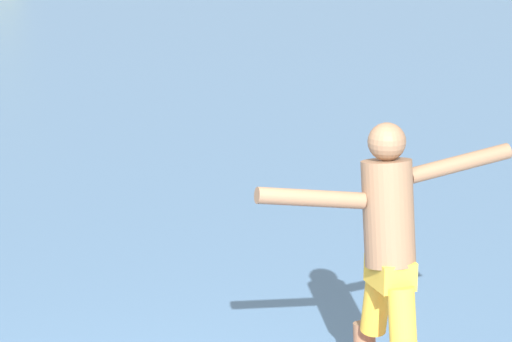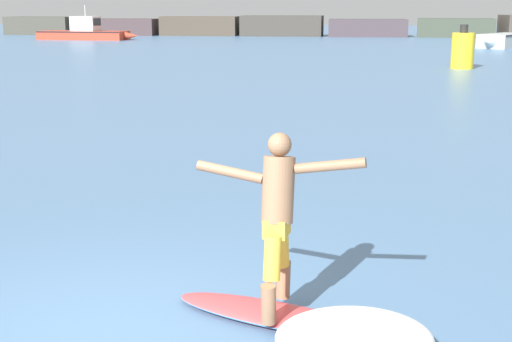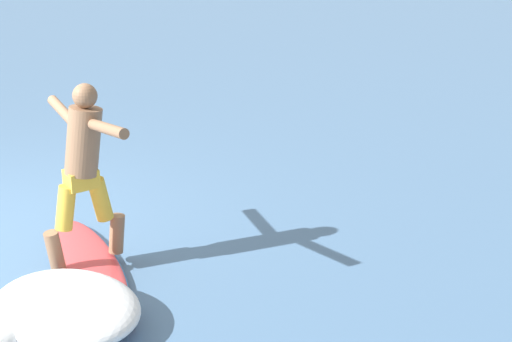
# 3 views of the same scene
# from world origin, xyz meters

# --- Properties ---
(surfer) EXTENTS (1.51, 0.77, 1.61)m
(surfer) POSITION_xyz_m (1.38, 0.67, 1.03)
(surfer) COLOR #8F6649
(surfer) RESTS_ON surfboard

